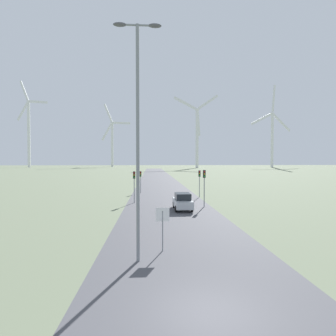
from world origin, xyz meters
The scene contains 13 objects.
ground_plane centered at (0.00, 0.00, 0.00)m, with size 600.00×600.00×0.00m, color #667056.
road_surface centered at (0.00, 48.00, 0.00)m, with size 10.00×240.00×0.01m.
streetlamp centered at (-2.69, 5.01, 7.51)m, with size 2.51×0.32×12.47m.
stop_sign_near centered at (-1.32, 6.46, 1.80)m, with size 0.81×0.07×2.58m.
traffic_light_post_near_left centered at (-4.11, 24.38, 2.92)m, with size 0.28×0.34×3.98m.
traffic_light_post_near_right centered at (4.15, 20.97, 3.12)m, with size 0.28×0.34×4.27m.
traffic_light_post_mid_left centered at (-3.70, 34.74, 2.64)m, with size 0.28×0.33×3.59m.
traffic_light_post_mid_right centered at (5.06, 28.80, 2.87)m, with size 0.28×0.34×3.92m.
car_approaching centered at (1.43, 19.32, 0.91)m, with size 1.88×4.13×1.83m.
wind_turbine_far_left centered at (-99.64, 208.45, 31.73)m, with size 28.03×10.11×69.71m.
wind_turbine_left centered at (-35.65, 222.99, 24.22)m, with size 26.69×13.19×55.37m.
wind_turbine_center centered at (31.64, 180.07, 26.42)m, with size 33.43×4.70×53.96m.
wind_turbine_right centered at (95.56, 196.16, 27.50)m, with size 38.42×13.11×66.13m.
Camera 1 is at (-2.01, -8.83, 5.34)m, focal length 28.00 mm.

